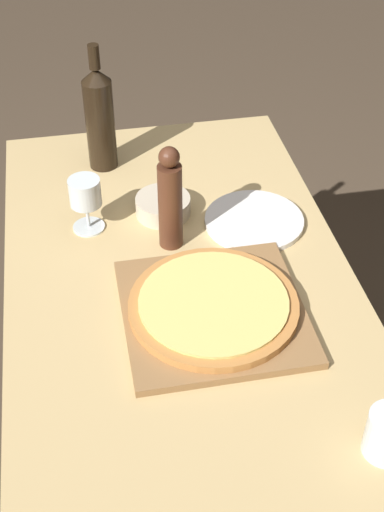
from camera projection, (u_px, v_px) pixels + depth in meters
ground_plane at (183, 468)px, 2.03m from camera, size 12.00×12.00×0.00m
dining_table at (181, 312)px, 1.63m from camera, size 0.76×1.32×0.73m
cutting_board at (213, 312)px, 1.47m from camera, size 0.37×0.37×0.02m
pizza at (213, 305)px, 1.46m from camera, size 0.35×0.35×0.02m
wine_bottle at (100, 117)px, 1.82m from camera, size 0.08×0.08×0.34m
pepper_mill at (172, 200)px, 1.57m from camera, size 0.05×0.05×0.26m
wine_glass at (85, 195)px, 1.64m from camera, size 0.08×0.08×0.14m
small_bowl at (163, 206)px, 1.73m from camera, size 0.13×0.13×0.05m
dinner_plate at (254, 221)px, 1.71m from camera, size 0.24×0.24×0.01m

